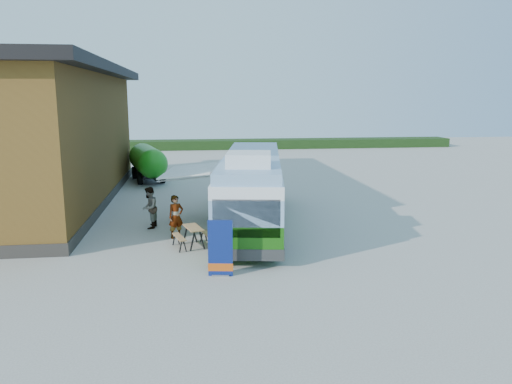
{
  "coord_description": "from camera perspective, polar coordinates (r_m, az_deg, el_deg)",
  "views": [
    {
      "loc": [
        -1.85,
        -18.37,
        5.79
      ],
      "look_at": [
        1.07,
        4.4,
        1.4
      ],
      "focal_mm": 35.0,
      "sensor_mm": 36.0,
      "label": 1
    }
  ],
  "objects": [
    {
      "name": "awning",
      "position": [
        22.68,
        -6.96,
        3.04
      ],
      "size": [
        2.99,
        4.23,
        0.5
      ],
      "rotation": [
        0.0,
        0.0,
        -0.15
      ],
      "color": "white",
      "rests_on": "ground"
    },
    {
      "name": "person_b",
      "position": [
        22.7,
        -12.09,
        -1.77
      ],
      "size": [
        0.85,
        1.01,
        1.87
      ],
      "primitive_type": "imported",
      "rotation": [
        0.0,
        0.0,
        -1.74
      ],
      "color": "#999999",
      "rests_on": "ground"
    },
    {
      "name": "ground",
      "position": [
        19.35,
        -1.51,
        -6.59
      ],
      "size": [
        100.0,
        100.0,
        0.0
      ],
      "primitive_type": "plane",
      "color": "#BCB7AD",
      "rests_on": "ground"
    },
    {
      "name": "picnic_table",
      "position": [
        19.68,
        -7.17,
        -4.56
      ],
      "size": [
        1.69,
        1.58,
        0.8
      ],
      "rotation": [
        0.0,
        0.0,
        0.28
      ],
      "color": "tan",
      "rests_on": "ground"
    },
    {
      "name": "barn",
      "position": [
        29.74,
        -24.32,
        5.63
      ],
      "size": [
        9.6,
        21.2,
        7.5
      ],
      "color": "brown",
      "rests_on": "ground"
    },
    {
      "name": "banner",
      "position": [
        16.4,
        -4.1,
        -7.01
      ],
      "size": [
        0.82,
        0.26,
        1.89
      ],
      "rotation": [
        0.0,
        0.0,
        -0.15
      ],
      "color": "navy",
      "rests_on": "ground"
    },
    {
      "name": "bus",
      "position": [
        22.58,
        -0.45,
        0.63
      ],
      "size": [
        4.41,
        12.48,
        3.76
      ],
      "rotation": [
        0.0,
        0.0,
        -0.15
      ],
      "color": "#1D6A11",
      "rests_on": "ground"
    },
    {
      "name": "slurry_tanker",
      "position": [
        35.52,
        -12.3,
        3.5
      ],
      "size": [
        3.0,
        6.49,
        2.45
      ],
      "rotation": [
        0.0,
        0.0,
        0.24
      ],
      "color": "#21961B",
      "rests_on": "ground"
    },
    {
      "name": "hedge",
      "position": [
        57.47,
        2.6,
        5.54
      ],
      "size": [
        40.0,
        3.0,
        1.0
      ],
      "primitive_type": "cube",
      "color": "#264419",
      "rests_on": "ground"
    },
    {
      "name": "person_a",
      "position": [
        20.93,
        -9.14,
        -2.81
      ],
      "size": [
        0.78,
        0.68,
        1.81
      ],
      "primitive_type": "imported",
      "rotation": [
        0.0,
        0.0,
        0.46
      ],
      "color": "#999999",
      "rests_on": "ground"
    }
  ]
}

